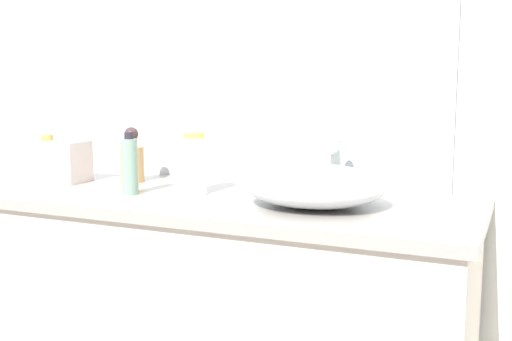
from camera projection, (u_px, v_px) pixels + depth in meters
The scene contains 10 objects.
bathroom_wall_rear at pixel (243, 40), 1.97m from camera, with size 6.00×0.06×2.60m, color silver.
vanity_counter at pixel (207, 338), 1.79m from camera, with size 1.50×0.56×0.85m.
wall_mirror_panel at pixel (246, 22), 1.91m from camera, with size 1.27×0.01×0.99m, color #B2BCC6.
sink_basin at pixel (314, 185), 1.56m from camera, with size 0.37×0.32×0.11m, color silver.
faucet at pixel (334, 160), 1.71m from camera, with size 0.03×0.14×0.17m.
soap_dispenser at pixel (132, 160), 1.94m from camera, with size 0.08×0.08×0.17m.
lotion_bottle at pixel (48, 157), 2.07m from camera, with size 0.05×0.05×0.14m.
perfume_bottle at pixel (195, 165), 1.73m from camera, with size 0.08×0.08×0.17m.
spray_can at pixel (130, 166), 1.72m from camera, with size 0.05×0.05×0.18m.
tissue_box at pixel (67, 159), 1.94m from camera, with size 0.12×0.12×0.17m.
Camera 1 is at (0.85, -1.09, 1.16)m, focal length 43.24 mm.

